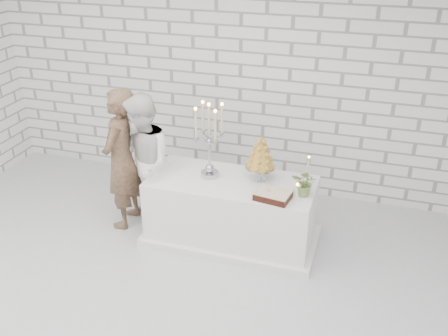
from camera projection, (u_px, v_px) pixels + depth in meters
ground at (138, 294)px, 4.99m from camera, size 6.00×5.00×0.01m
wall_back at (217, 75)px, 6.44m from camera, size 6.00×0.01×3.00m
cake_table at (231, 210)px, 5.67m from camera, size 1.80×0.80×0.75m
groom at (121, 159)px, 5.79m from camera, size 0.42×0.62×1.67m
bride at (143, 165)px, 5.72m from camera, size 0.95×1.00×1.62m
candelabra at (209, 141)px, 5.40m from camera, size 0.35×0.35×0.85m
croquembouche at (261, 158)px, 5.41m from camera, size 0.36×0.36×0.51m
chocolate_cake at (273, 195)px, 5.14m from camera, size 0.38×0.29×0.08m
pillar_candle at (297, 190)px, 5.20m from camera, size 0.09×0.09×0.12m
extra_taper at (308, 172)px, 5.35m from camera, size 0.07×0.07×0.32m
flowers at (305, 183)px, 5.16m from camera, size 0.29×0.26×0.29m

